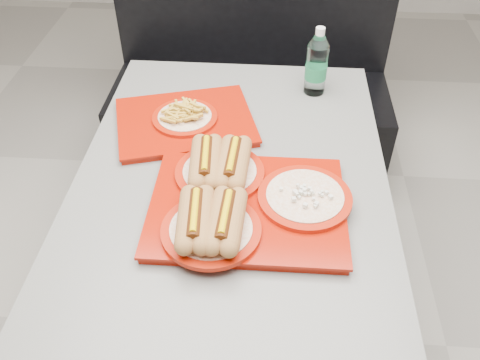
# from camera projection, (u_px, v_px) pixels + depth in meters

# --- Properties ---
(ground) EXTENTS (6.00, 6.00, 0.00)m
(ground) POSITION_uv_depth(u_px,v_px,m) (232.00, 332.00, 1.93)
(ground) COLOR #A09B90
(ground) RESTS_ON ground
(diner_table) EXTENTS (0.92, 1.42, 0.75)m
(diner_table) POSITION_uv_depth(u_px,v_px,m) (231.00, 227.00, 1.54)
(diner_table) COLOR black
(diner_table) RESTS_ON ground
(booth_bench) EXTENTS (1.30, 0.57, 1.35)m
(booth_bench) POSITION_uv_depth(u_px,v_px,m) (251.00, 88.00, 2.48)
(booth_bench) COLOR black
(booth_bench) RESTS_ON ground
(tray_near) EXTENTS (0.54, 0.47, 0.11)m
(tray_near) POSITION_uv_depth(u_px,v_px,m) (239.00, 199.00, 1.34)
(tray_near) COLOR #951204
(tray_near) RESTS_ON diner_table
(tray_far) EXTENTS (0.51, 0.45, 0.09)m
(tray_far) POSITION_uv_depth(u_px,v_px,m) (185.00, 119.00, 1.64)
(tray_far) COLOR #951204
(tray_far) RESTS_ON diner_table
(water_bottle) EXTENTS (0.08, 0.08, 0.24)m
(water_bottle) POSITION_uv_depth(u_px,v_px,m) (317.00, 65.00, 1.74)
(water_bottle) COLOR silver
(water_bottle) RESTS_ON diner_table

